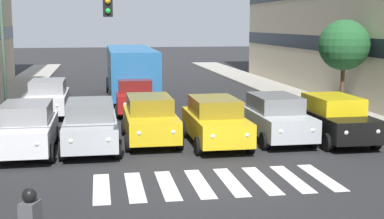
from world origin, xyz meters
TOP-DOWN VIEW (x-y plane):
  - ground_plane at (0.00, 0.00)m, footprint 180.00×180.00m
  - crosswalk_markings at (0.00, 0.00)m, footprint 6.75×2.80m
  - car_0 at (-5.54, -4.50)m, footprint 2.02×4.44m
  - car_1 at (-3.45, -5.07)m, footprint 2.02×4.44m
  - car_2 at (-1.02, -4.69)m, footprint 2.02×4.44m
  - car_3 at (1.30, -5.60)m, footprint 2.02×4.44m
  - car_4 at (3.47, -4.72)m, footprint 2.02×4.44m
  - car_5 at (5.62, -4.49)m, footprint 2.02×4.44m
  - car_row2_0 at (5.58, -12.34)m, footprint 2.02×4.44m
  - car_row2_1 at (1.43, -12.33)m, footprint 2.02×4.44m
  - bus_behind_traffic at (1.30, -17.54)m, footprint 2.78×10.50m
  - street_lamp_left at (-7.07, -4.20)m, footprint 3.43×0.28m
  - street_lamp_right at (7.37, -13.33)m, footprint 2.42×0.28m
  - street_tree_1 at (-8.67, -10.45)m, footprint 2.48×2.48m

SIDE VIEW (x-z plane):
  - ground_plane at x=0.00m, z-range 0.00..0.00m
  - crosswalk_markings at x=0.00m, z-range 0.00..0.01m
  - car_0 at x=-5.54m, z-range 0.03..1.75m
  - car_1 at x=-3.45m, z-range 0.03..1.75m
  - car_2 at x=-1.02m, z-range 0.03..1.75m
  - car_3 at x=1.30m, z-range 0.03..1.75m
  - car_4 at x=3.47m, z-range 0.03..1.75m
  - car_5 at x=5.62m, z-range 0.03..1.75m
  - car_row2_0 at x=5.58m, z-range 0.03..1.75m
  - car_row2_1 at x=1.43m, z-range 0.03..1.75m
  - bus_behind_traffic at x=1.30m, z-range 0.36..3.36m
  - street_tree_1 at x=-8.67m, z-range 1.14..5.61m
  - street_lamp_left at x=-7.07m, z-range 0.98..7.51m
  - street_lamp_right at x=7.37m, z-range 0.92..8.90m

